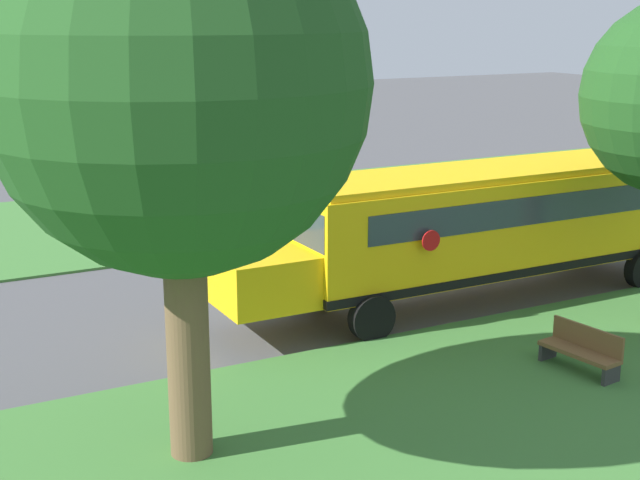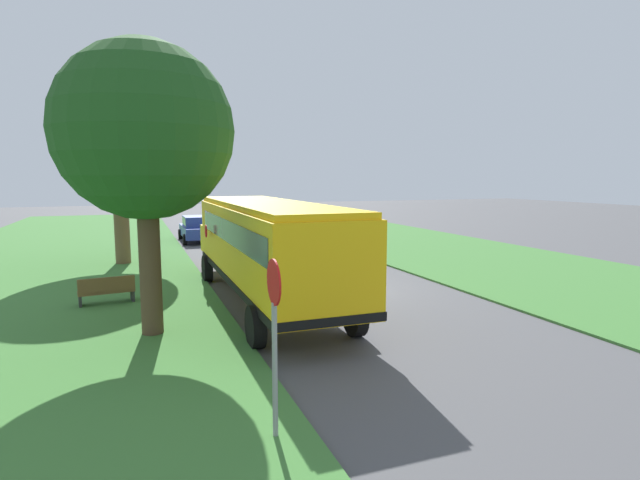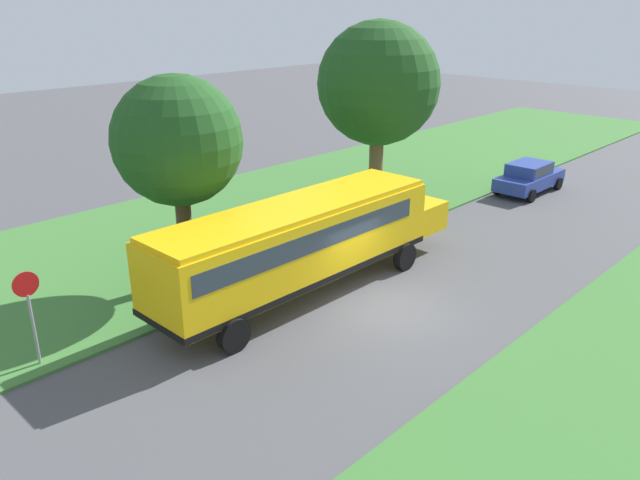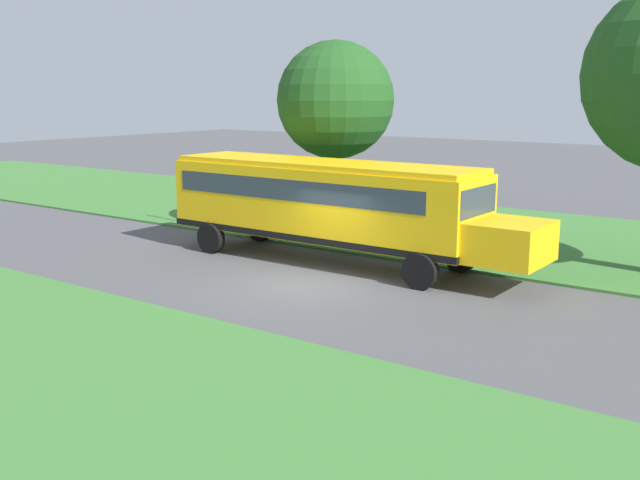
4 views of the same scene
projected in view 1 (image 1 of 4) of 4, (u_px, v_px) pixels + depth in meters
ground_plane at (386, 275)px, 23.32m from camera, size 120.00×120.00×0.00m
grass_far_side at (249, 209)px, 31.01m from camera, size 10.00×80.00×0.07m
school_bus at (487, 220)px, 21.04m from camera, size 2.84×12.42×3.16m
oak_tree_roadside_mid at (180, 90)px, 12.40m from camera, size 5.47×5.47×8.46m
park_bench at (581, 350)px, 16.85m from camera, size 1.65×0.71×0.92m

